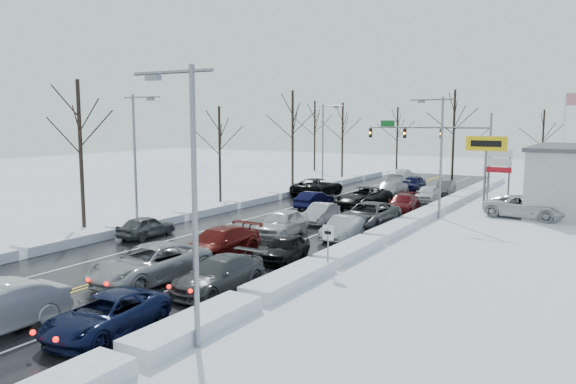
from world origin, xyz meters
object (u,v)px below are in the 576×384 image
Objects in this scene: traffic_signal_mast at (441,137)px; oncoming_car_0 at (314,208)px; tires_plus_sign at (486,149)px; flagpole at (566,134)px.

traffic_signal_mast is 20.11m from oncoming_car_0.
tires_plus_sign reaches higher than oncoming_car_0.
flagpole is (11.72, 2.01, 0.45)m from traffic_signal_mast.
flagpole reaches higher than traffic_signal_mast.
flagpole is at bearing 71.56° from tires_plus_sign.
traffic_signal_mast is at bearing -102.50° from oncoming_car_0.
tires_plus_sign is at bearing -59.54° from traffic_signal_mast.
flagpole reaches higher than oncoming_car_0.
oncoming_car_0 is at bearing -151.50° from tires_plus_sign.
tires_plus_sign is (7.05, -12.00, -0.49)m from traffic_signal_mast.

